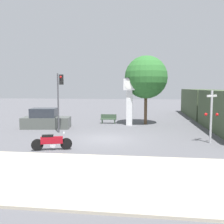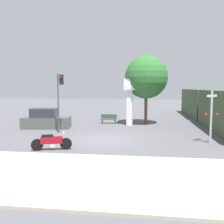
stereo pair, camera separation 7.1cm
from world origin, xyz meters
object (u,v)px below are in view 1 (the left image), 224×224
(railroad_crossing_signal, at_px, (211,114))
(street_tree, at_px, (146,77))
(freight_train, at_px, (211,106))
(bench, at_px, (108,119))
(motorcycle, at_px, (52,142))
(parked_car, at_px, (46,120))
(clock_tower, at_px, (129,93))
(traffic_light, at_px, (60,92))

(railroad_crossing_signal, relative_size, street_tree, 0.51)
(freight_train, xyz_separation_m, bench, (-10.53, -2.04, -1.21))
(motorcycle, relative_size, freight_train, 0.10)
(freight_train, xyz_separation_m, parked_car, (-15.71, -5.69, -0.95))
(bench, bearing_deg, railroad_crossing_signal, -45.47)
(street_tree, bearing_deg, clock_tower, -152.33)
(motorcycle, relative_size, street_tree, 0.34)
(motorcycle, bearing_deg, railroad_crossing_signal, 0.24)
(clock_tower, distance_m, railroad_crossing_signal, 9.25)
(railroad_crossing_signal, bearing_deg, bench, 134.53)
(freight_train, xyz_separation_m, railroad_crossing_signal, (-2.60, -10.10, 0.20))
(motorcycle, xyz_separation_m, traffic_light, (-1.39, 5.56, 2.76))
(motorcycle, relative_size, bench, 1.42)
(motorcycle, relative_size, traffic_light, 0.47)
(traffic_light, height_order, street_tree, street_tree)
(motorcycle, relative_size, clock_tower, 0.48)
(street_tree, relative_size, parked_car, 1.53)
(freight_train, bearing_deg, street_tree, -162.53)
(street_tree, bearing_deg, parked_car, -158.30)
(railroad_crossing_signal, bearing_deg, street_tree, 117.79)
(freight_train, relative_size, parked_car, 5.29)
(bench, bearing_deg, street_tree, -1.48)
(motorcycle, relative_size, parked_car, 0.51)
(traffic_light, bearing_deg, parked_car, 136.01)
(clock_tower, relative_size, parked_car, 1.06)
(railroad_crossing_signal, height_order, parked_car, railroad_crossing_signal)
(freight_train, bearing_deg, bench, -169.02)
(clock_tower, distance_m, freight_train, 8.98)
(motorcycle, distance_m, railroad_crossing_signal, 10.27)
(street_tree, bearing_deg, bench, 178.52)
(freight_train, bearing_deg, parked_car, -160.10)
(traffic_light, bearing_deg, bench, 60.61)
(motorcycle, xyz_separation_m, freight_train, (12.29, 13.21, 1.20))
(traffic_light, bearing_deg, street_tree, 38.64)
(clock_tower, xyz_separation_m, bench, (-2.17, 0.92, -2.62))
(traffic_light, distance_m, street_tree, 8.92)
(traffic_light, xyz_separation_m, street_tree, (6.89, 5.51, 1.38))
(motorcycle, height_order, railroad_crossing_signal, railroad_crossing_signal)
(bench, bearing_deg, motorcycle, -98.98)
(railroad_crossing_signal, relative_size, bench, 2.17)
(clock_tower, distance_m, street_tree, 2.33)
(traffic_light, relative_size, parked_car, 1.08)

